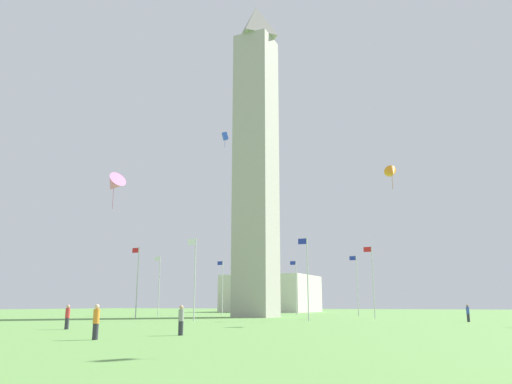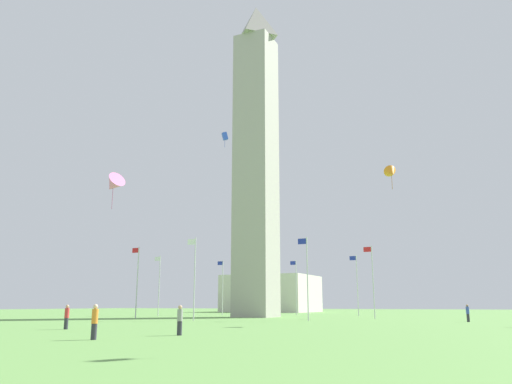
% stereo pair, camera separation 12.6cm
% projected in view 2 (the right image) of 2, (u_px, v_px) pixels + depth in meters
% --- Properties ---
extents(ground_plane, '(260.00, 260.00, 0.00)m').
position_uv_depth(ground_plane, '(256.00, 317.00, 69.97)').
color(ground_plane, '#609347').
extents(obelisk_monument, '(5.32, 5.32, 48.39)m').
position_uv_depth(obelisk_monument, '(256.00, 151.00, 75.26)').
color(obelisk_monument, '#A8A399').
rests_on(obelisk_monument, ground).
extents(flagpole_n, '(1.12, 0.14, 9.21)m').
position_uv_depth(flagpole_n, '(159.00, 283.00, 77.83)').
color(flagpole_n, silver).
rests_on(flagpole_n, ground).
extents(flagpole_ne, '(1.12, 0.14, 9.21)m').
position_uv_depth(flagpole_ne, '(137.00, 279.00, 65.48)').
color(flagpole_ne, silver).
rests_on(flagpole_ne, ground).
extents(flagpole_e, '(1.12, 0.14, 9.21)m').
position_uv_depth(flagpole_e, '(194.00, 275.00, 56.42)').
color(flagpole_e, silver).
rests_on(flagpole_e, ground).
extents(flagpole_se, '(1.12, 0.14, 9.21)m').
position_uv_depth(flagpole_se, '(307.00, 275.00, 55.95)').
color(flagpole_se, silver).
rests_on(flagpole_se, ground).
extents(flagpole_s, '(1.12, 0.14, 9.21)m').
position_uv_depth(flagpole_s, '(373.00, 278.00, 64.34)').
color(flagpole_s, silver).
rests_on(flagpole_s, ground).
extents(flagpole_sw, '(1.12, 0.14, 9.21)m').
position_uv_depth(flagpole_sw, '(357.00, 283.00, 76.69)').
color(flagpole_sw, silver).
rests_on(flagpole_sw, ground).
extents(flagpole_w, '(1.12, 0.14, 9.21)m').
position_uv_depth(flagpole_w, '(296.00, 285.00, 85.75)').
color(flagpole_w, silver).
rests_on(flagpole_w, ground).
extents(flagpole_nw, '(1.12, 0.14, 9.21)m').
position_uv_depth(flagpole_nw, '(222.00, 285.00, 86.22)').
color(flagpole_nw, silver).
rests_on(flagpole_nw, ground).
extents(person_red_shirt, '(0.32, 0.32, 1.74)m').
position_uv_depth(person_red_shirt, '(67.00, 317.00, 36.36)').
color(person_red_shirt, '#2D2D38').
rests_on(person_red_shirt, ground).
extents(person_blue_shirt, '(0.32, 0.32, 1.76)m').
position_uv_depth(person_blue_shirt, '(468.00, 313.00, 51.55)').
color(person_blue_shirt, '#2D2D38').
rests_on(person_blue_shirt, ground).
extents(person_orange_shirt, '(0.32, 0.32, 1.78)m').
position_uv_depth(person_orange_shirt, '(95.00, 322.00, 25.71)').
color(person_orange_shirt, '#2D2D38').
rests_on(person_orange_shirt, ground).
extents(person_gray_shirt, '(0.32, 0.32, 1.72)m').
position_uv_depth(person_gray_shirt, '(180.00, 320.00, 29.33)').
color(person_gray_shirt, '#2D2D38').
rests_on(person_gray_shirt, ground).
extents(kite_blue_box, '(0.93, 0.94, 2.05)m').
position_uv_depth(kite_blue_box, '(225.00, 136.00, 65.22)').
color(kite_blue_box, blue).
extents(kite_orange_delta, '(1.79, 1.92, 2.44)m').
position_uv_depth(kite_orange_delta, '(391.00, 173.00, 48.55)').
color(kite_orange_delta, orange).
extents(kite_pink_delta, '(2.19, 1.92, 2.93)m').
position_uv_depth(kite_pink_delta, '(113.00, 184.00, 39.93)').
color(kite_pink_delta, pink).
extents(distant_building, '(19.33, 17.14, 8.33)m').
position_uv_depth(distant_building, '(272.00, 294.00, 117.71)').
color(distant_building, beige).
rests_on(distant_building, ground).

